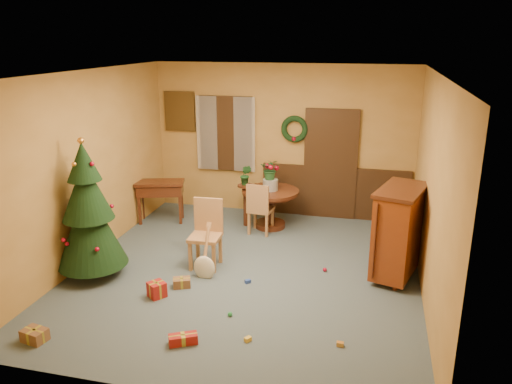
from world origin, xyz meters
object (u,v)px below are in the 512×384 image
(christmas_tree, at_px, (88,212))
(sideboard, at_px, (398,230))
(dining_table, at_px, (270,201))
(writing_desk, at_px, (160,191))
(chair_near, at_px, (207,231))

(christmas_tree, bearing_deg, sideboard, 12.92)
(dining_table, distance_m, christmas_tree, 3.31)
(dining_table, bearing_deg, sideboard, -34.74)
(christmas_tree, relative_size, sideboard, 1.52)
(dining_table, xyz_separation_m, christmas_tree, (-2.11, -2.50, 0.48))
(dining_table, bearing_deg, writing_desk, -174.76)
(chair_near, height_order, christmas_tree, christmas_tree)
(chair_near, height_order, writing_desk, chair_near)
(chair_near, xyz_separation_m, writing_desk, (-1.46, 1.58, 0.04))
(writing_desk, xyz_separation_m, sideboard, (4.26, -1.33, 0.13))
(christmas_tree, distance_m, writing_desk, 2.35)
(sideboard, bearing_deg, writing_desk, 162.68)
(writing_desk, bearing_deg, sideboard, -17.32)
(writing_desk, distance_m, sideboard, 4.46)
(christmas_tree, bearing_deg, dining_table, 49.84)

